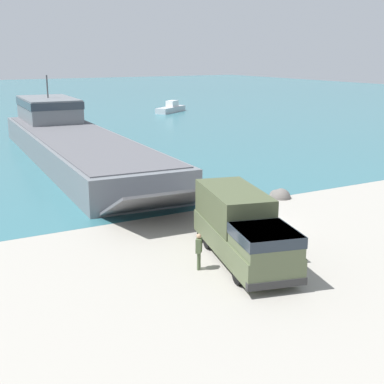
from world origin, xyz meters
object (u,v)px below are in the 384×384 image
(moored_boat_a, at_px, (171,108))
(landing_craft, at_px, (71,139))
(mooring_bollard, at_px, (244,197))
(military_truck, at_px, (242,227))
(cargo_crate, at_px, (268,276))
(soldier_on_ramp, at_px, (199,249))

(moored_boat_a, bearing_deg, landing_craft, 103.71)
(mooring_bollard, bearing_deg, military_truck, -125.30)
(landing_craft, xyz_separation_m, mooring_bollard, (4.77, -21.60, -1.21))
(mooring_bollard, bearing_deg, cargo_crate, -119.79)
(military_truck, relative_size, soldier_on_ramp, 5.02)
(military_truck, xyz_separation_m, soldier_on_ramp, (-2.38, -0.06, -0.61))
(military_truck, bearing_deg, soldier_on_ramp, -74.47)
(mooring_bollard, bearing_deg, landing_craft, 102.44)
(moored_boat_a, distance_m, cargo_crate, 68.21)
(landing_craft, bearing_deg, mooring_bollard, -74.11)
(soldier_on_ramp, bearing_deg, landing_craft, 122.84)
(soldier_on_ramp, bearing_deg, moored_boat_a, 102.80)
(landing_craft, bearing_deg, soldier_on_ramp, -92.50)
(military_truck, relative_size, moored_boat_a, 1.22)
(soldier_on_ramp, xyz_separation_m, moored_boat_a, (29.19, 59.87, -0.35))
(landing_craft, bearing_deg, cargo_crate, -88.65)
(landing_craft, xyz_separation_m, soldier_on_ramp, (-3.06, -29.35, -0.75))
(military_truck, height_order, cargo_crate, military_truck)
(military_truck, distance_m, mooring_bollard, 9.49)
(landing_craft, bearing_deg, military_truck, -87.88)
(military_truck, xyz_separation_m, cargo_crate, (-0.50, -2.69, -1.32))
(mooring_bollard, height_order, cargo_crate, mooring_bollard)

